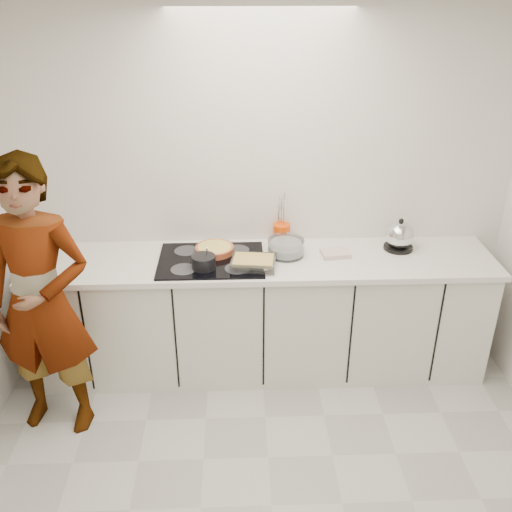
{
  "coord_description": "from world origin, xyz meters",
  "views": [
    {
      "loc": [
        -0.17,
        -2.23,
        2.71
      ],
      "look_at": [
        -0.05,
        1.05,
        1.05
      ],
      "focal_mm": 40.0,
      "sensor_mm": 36.0,
      "label": 1
    }
  ],
  "objects_px": {
    "hob": "(211,260)",
    "cook": "(41,303)",
    "saucepan": "(204,262)",
    "kettle": "(399,236)",
    "utensil_crock": "(281,234)",
    "baking_dish": "(253,262)",
    "tart_dish": "(215,249)",
    "mixing_bowl": "(286,248)"
  },
  "relations": [
    {
      "from": "mixing_bowl",
      "to": "utensil_crock",
      "type": "bearing_deg",
      "value": 95.81
    },
    {
      "from": "saucepan",
      "to": "kettle",
      "type": "bearing_deg",
      "value": 10.9
    },
    {
      "from": "saucepan",
      "to": "utensil_crock",
      "type": "xyz_separation_m",
      "value": [
        0.55,
        0.38,
        0.02
      ]
    },
    {
      "from": "hob",
      "to": "utensil_crock",
      "type": "bearing_deg",
      "value": 27.11
    },
    {
      "from": "baking_dish",
      "to": "saucepan",
      "type": "bearing_deg",
      "value": -178.08
    },
    {
      "from": "mixing_bowl",
      "to": "utensil_crock",
      "type": "height_order",
      "value": "utensil_crock"
    },
    {
      "from": "kettle",
      "to": "utensil_crock",
      "type": "height_order",
      "value": "kettle"
    },
    {
      "from": "tart_dish",
      "to": "utensil_crock",
      "type": "distance_m",
      "value": 0.5
    },
    {
      "from": "tart_dish",
      "to": "utensil_crock",
      "type": "relative_size",
      "value": 2.11
    },
    {
      "from": "tart_dish",
      "to": "saucepan",
      "type": "relative_size",
      "value": 2.04
    },
    {
      "from": "tart_dish",
      "to": "utensil_crock",
      "type": "bearing_deg",
      "value": 16.93
    },
    {
      "from": "utensil_crock",
      "to": "cook",
      "type": "xyz_separation_m",
      "value": [
        -1.51,
        -0.76,
        -0.08
      ]
    },
    {
      "from": "utensil_crock",
      "to": "cook",
      "type": "height_order",
      "value": "cook"
    },
    {
      "from": "mixing_bowl",
      "to": "kettle",
      "type": "bearing_deg",
      "value": 4.65
    },
    {
      "from": "saucepan",
      "to": "utensil_crock",
      "type": "bearing_deg",
      "value": 34.76
    },
    {
      "from": "hob",
      "to": "cook",
      "type": "distance_m",
      "value": 1.13
    },
    {
      "from": "tart_dish",
      "to": "saucepan",
      "type": "height_order",
      "value": "saucepan"
    },
    {
      "from": "tart_dish",
      "to": "utensil_crock",
      "type": "xyz_separation_m",
      "value": [
        0.48,
        0.15,
        0.04
      ]
    },
    {
      "from": "saucepan",
      "to": "cook",
      "type": "xyz_separation_m",
      "value": [
        -0.96,
        -0.39,
        -0.06
      ]
    },
    {
      "from": "hob",
      "to": "saucepan",
      "type": "height_order",
      "value": "saucepan"
    },
    {
      "from": "hob",
      "to": "utensil_crock",
      "type": "height_order",
      "value": "utensil_crock"
    },
    {
      "from": "mixing_bowl",
      "to": "kettle",
      "type": "xyz_separation_m",
      "value": [
        0.81,
        0.07,
        0.05
      ]
    },
    {
      "from": "utensil_crock",
      "to": "cook",
      "type": "relative_size",
      "value": 0.09
    },
    {
      "from": "hob",
      "to": "mixing_bowl",
      "type": "relative_size",
      "value": 2.29
    },
    {
      "from": "saucepan",
      "to": "baking_dish",
      "type": "relative_size",
      "value": 0.5
    },
    {
      "from": "mixing_bowl",
      "to": "utensil_crock",
      "type": "distance_m",
      "value": 0.18
    },
    {
      "from": "tart_dish",
      "to": "kettle",
      "type": "distance_m",
      "value": 1.31
    },
    {
      "from": "kettle",
      "to": "baking_dish",
      "type": "bearing_deg",
      "value": -166.35
    },
    {
      "from": "utensil_crock",
      "to": "kettle",
      "type": "bearing_deg",
      "value": -7.82
    },
    {
      "from": "saucepan",
      "to": "mixing_bowl",
      "type": "height_order",
      "value": "saucepan"
    },
    {
      "from": "mixing_bowl",
      "to": "saucepan",
      "type": "bearing_deg",
      "value": -160.59
    },
    {
      "from": "hob",
      "to": "kettle",
      "type": "relative_size",
      "value": 3.05
    },
    {
      "from": "saucepan",
      "to": "cook",
      "type": "relative_size",
      "value": 0.09
    },
    {
      "from": "kettle",
      "to": "utensil_crock",
      "type": "xyz_separation_m",
      "value": [
        -0.83,
        0.11,
        -0.02
      ]
    },
    {
      "from": "kettle",
      "to": "saucepan",
      "type": "bearing_deg",
      "value": -169.1
    },
    {
      "from": "kettle",
      "to": "cook",
      "type": "relative_size",
      "value": 0.13
    },
    {
      "from": "hob",
      "to": "cook",
      "type": "relative_size",
      "value": 0.4
    },
    {
      "from": "hob",
      "to": "saucepan",
      "type": "bearing_deg",
      "value": -110.03
    },
    {
      "from": "baking_dish",
      "to": "utensil_crock",
      "type": "bearing_deg",
      "value": 59.67
    },
    {
      "from": "tart_dish",
      "to": "cook",
      "type": "xyz_separation_m",
      "value": [
        -1.03,
        -0.62,
        -0.04
      ]
    },
    {
      "from": "utensil_crock",
      "to": "hob",
      "type": "bearing_deg",
      "value": -152.89
    },
    {
      "from": "kettle",
      "to": "cook",
      "type": "height_order",
      "value": "cook"
    }
  ]
}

